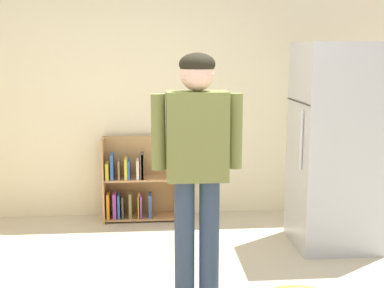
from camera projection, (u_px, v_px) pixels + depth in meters
The scene contains 4 objects.
back_wall at pixel (161, 86), 5.22m from camera, with size 5.20×0.06×2.70m, color beige.
refrigerator at pixel (336, 146), 4.42m from camera, with size 0.73×0.68×1.78m.
bookshelf at pixel (138, 184), 5.19m from camera, with size 0.80×0.28×0.85m.
standing_person at pixel (197, 160), 3.19m from camera, with size 0.57×0.22×1.70m.
Camera 1 is at (-0.10, -2.92, 1.71)m, focal length 47.59 mm.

